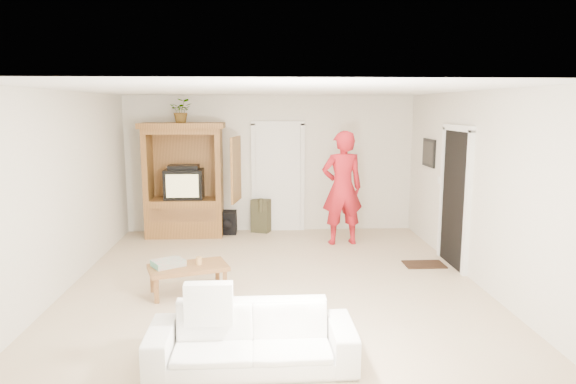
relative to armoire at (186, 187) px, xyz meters
name	(u,v)px	position (x,y,z in m)	size (l,w,h in m)	color
floor	(275,281)	(1.58, -2.66, -0.91)	(6.00, 6.00, 0.00)	tan
ceiling	(274,90)	(1.58, -2.66, 1.69)	(6.00, 6.00, 0.00)	white
wall_back	(270,164)	(1.58, 0.34, 0.39)	(5.50, 5.50, 0.00)	silver
wall_front	(285,250)	(1.58, -5.66, 0.39)	(5.50, 5.50, 0.00)	silver
wall_left	(66,190)	(-1.17, -2.66, 0.39)	(6.00, 6.00, 0.00)	silver
wall_right	(474,187)	(4.33, -2.66, 0.39)	(6.00, 6.00, 0.00)	silver
armoire	(186,187)	(0.00, 0.00, 0.00)	(1.82, 1.14, 2.10)	#975E2E
door_back	(278,179)	(1.73, 0.31, 0.11)	(0.85, 0.05, 2.04)	white
doorway_right	(455,199)	(4.30, -2.06, 0.11)	(0.05, 0.90, 2.04)	black
framed_picture	(429,153)	(4.31, -0.76, 0.69)	(0.03, 0.60, 0.48)	black
doormat	(424,264)	(3.88, -2.06, -0.90)	(0.60, 0.40, 0.02)	#382316
plant	(182,111)	(-0.02, -0.03, 1.41)	(0.39, 0.33, 0.43)	#4C7238
man	(342,188)	(2.81, -0.74, 0.08)	(0.72, 0.48, 1.99)	red
sofa	(252,337)	(1.30, -5.01, -0.63)	(1.90, 0.74, 0.56)	white
coffee_table	(188,269)	(0.45, -3.07, -0.59)	(1.10, 0.82, 0.37)	olive
towel	(168,263)	(0.20, -3.07, -0.50)	(0.38, 0.28, 0.08)	#E14B4D
candle	(199,261)	(0.58, -3.02, -0.49)	(0.08, 0.08, 0.10)	tan
backpack_black	(227,223)	(0.75, 0.01, -0.69)	(0.36, 0.21, 0.44)	black
backpack_olive	(261,216)	(1.39, 0.19, -0.59)	(0.33, 0.25, 0.63)	#47442B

